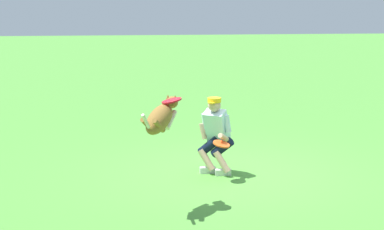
% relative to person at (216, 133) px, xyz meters
% --- Properties ---
extents(ground_plane, '(60.00, 60.00, 0.00)m').
position_rel_person_xyz_m(ground_plane, '(-0.26, 0.08, -0.70)').
color(ground_plane, '#4C9238').
extents(person, '(0.62, 0.71, 1.29)m').
position_rel_person_xyz_m(person, '(0.00, 0.00, 0.00)').
color(person, silver).
rests_on(person, ground_plane).
extents(dog, '(0.59, 0.96, 0.52)m').
position_rel_person_xyz_m(dog, '(0.96, 1.65, 0.62)').
color(dog, olive).
extents(frisbee_flying, '(0.39, 0.39, 0.11)m').
position_rel_person_xyz_m(frisbee_flying, '(0.80, 1.51, 0.82)').
color(frisbee_flying, red).
extents(frisbee_held, '(0.33, 0.34, 0.12)m').
position_rel_person_xyz_m(frisbee_held, '(-0.04, 0.38, -0.09)').
color(frisbee_held, '#F55721').
rests_on(frisbee_held, person).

